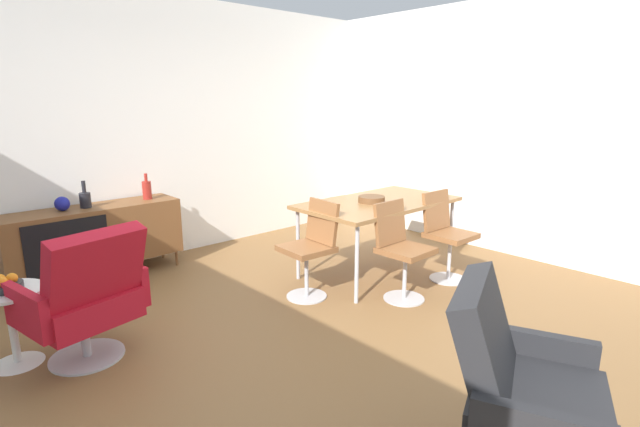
{
  "coord_description": "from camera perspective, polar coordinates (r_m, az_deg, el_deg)",
  "views": [
    {
      "loc": [
        -1.96,
        -2.45,
        1.71
      ],
      "look_at": [
        0.54,
        0.28,
        0.83
      ],
      "focal_mm": 26.76,
      "sensor_mm": 36.0,
      "label": 1
    }
  ],
  "objects": [
    {
      "name": "fruit_bowl",
      "position": [
        3.69,
        -33.48,
        -7.1
      ],
      "size": [
        0.2,
        0.2,
        0.11
      ],
      "color": "#262628",
      "rests_on": "side_table_round"
    },
    {
      "name": "dining_chair_near_window",
      "position": [
        4.2,
        -0.98,
        -3.82
      ],
      "size": [
        0.45,
        0.42,
        0.86
      ],
      "color": "brown",
      "rests_on": "ground_plane"
    },
    {
      "name": "armchair_black_shell",
      "position": [
        2.41,
        23.01,
        -18.88
      ],
      "size": [
        0.86,
        0.84,
        0.95
      ],
      "color": "#262628",
      "rests_on": "ground_plane"
    },
    {
      "name": "dining_chair_front_left",
      "position": [
        4.22,
        9.57,
        -3.94
      ],
      "size": [
        0.41,
        0.43,
        0.86
      ],
      "color": "brown",
      "rests_on": "ground_plane"
    },
    {
      "name": "sideboard",
      "position": [
        5.11,
        -25.36,
        -2.36
      ],
      "size": [
        1.6,
        0.45,
        0.72
      ],
      "color": "brown",
      "rests_on": "ground_plane"
    },
    {
      "name": "vase_ceramic_small",
      "position": [
        4.97,
        -28.46,
        1.03
      ],
      "size": [
        0.13,
        0.13,
        0.13
      ],
      "color": "navy",
      "rests_on": "sideboard"
    },
    {
      "name": "wall_right",
      "position": [
        5.72,
        22.32,
        9.28
      ],
      "size": [
        0.12,
        5.6,
        2.8
      ],
      "primitive_type": "cube",
      "color": "white",
      "rests_on": "ground_plane"
    },
    {
      "name": "vase_sculptural_dark",
      "position": [
        5.21,
        -20.0,
        2.7
      ],
      "size": [
        0.09,
        0.09,
        0.27
      ],
      "color": "maroon",
      "rests_on": "sideboard"
    },
    {
      "name": "lounge_chair_red",
      "position": [
        3.51,
        -26.28,
        -8.84
      ],
      "size": [
        0.8,
        0.76,
        0.95
      ],
      "color": "red",
      "rests_on": "ground_plane"
    },
    {
      "name": "wooden_bowl_on_table",
      "position": [
        4.68,
        6.18,
        1.71
      ],
      "size": [
        0.26,
        0.26,
        0.06
      ],
      "primitive_type": "cylinder",
      "color": "brown",
      "rests_on": "dining_table"
    },
    {
      "name": "dining_chair_front_right",
      "position": [
        4.77,
        14.78,
        -2.16
      ],
      "size": [
        0.41,
        0.43,
        0.86
      ],
      "color": "brown",
      "rests_on": "ground_plane"
    },
    {
      "name": "wall_back",
      "position": [
        5.43,
        -21.59,
        9.17
      ],
      "size": [
        6.8,
        0.12,
        2.8
      ],
      "primitive_type": "cube",
      "color": "white",
      "rests_on": "ground_plane"
    },
    {
      "name": "vase_cobalt",
      "position": [
        5.02,
        -26.28,
        1.56
      ],
      "size": [
        0.1,
        0.1,
        0.26
      ],
      "color": "black",
      "rests_on": "sideboard"
    },
    {
      "name": "dining_table",
      "position": [
        4.76,
        7.0,
        0.99
      ],
      "size": [
        1.6,
        0.9,
        0.74
      ],
      "color": "olive",
      "rests_on": "ground_plane"
    },
    {
      "name": "side_table_round",
      "position": [
        3.77,
        -33.0,
        -10.52
      ],
      "size": [
        0.44,
        0.44,
        0.52
      ],
      "color": "white",
      "rests_on": "ground_plane"
    },
    {
      "name": "ground_plane",
      "position": [
        3.58,
        -3.53,
        -15.25
      ],
      "size": [
        8.32,
        8.32,
        0.0
      ],
      "primitive_type": "plane",
      "color": "brown"
    }
  ]
}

